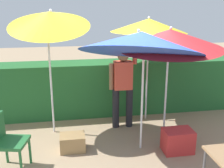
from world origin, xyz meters
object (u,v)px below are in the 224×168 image
at_px(person_vendor, 123,83).
at_px(crate_cardboard, 73,143).
at_px(umbrella_navy, 170,39).
at_px(umbrella_rainbow, 49,19).
at_px(chair_plastic, 7,140).
at_px(umbrella_orange, 141,43).
at_px(umbrella_yellow, 149,26).
at_px(cooler_box, 178,141).

xyz_separation_m(person_vendor, crate_cardboard, (-1.05, -0.79, -0.79)).
bearing_deg(person_vendor, umbrella_navy, -33.31).
height_order(umbrella_rainbow, chair_plastic, umbrella_rainbow).
relative_size(umbrella_orange, chair_plastic, 2.67).
distance_m(umbrella_navy, person_vendor, 1.28).
bearing_deg(crate_cardboard, umbrella_orange, -5.14).
distance_m(umbrella_rainbow, crate_cardboard, 2.21).
relative_size(umbrella_navy, crate_cardboard, 4.92).
relative_size(umbrella_rainbow, chair_plastic, 2.86).
bearing_deg(umbrella_yellow, umbrella_rainbow, -170.20).
distance_m(umbrella_rainbow, cooler_box, 3.09).
bearing_deg(umbrella_orange, umbrella_yellow, 67.97).
xyz_separation_m(umbrella_rainbow, umbrella_navy, (2.09, -0.46, -0.33)).
bearing_deg(crate_cardboard, umbrella_navy, 9.65).
height_order(umbrella_yellow, chair_plastic, umbrella_yellow).
xyz_separation_m(umbrella_rainbow, umbrella_orange, (1.45, -0.87, -0.33)).
xyz_separation_m(cooler_box, crate_cardboard, (-1.78, 0.34, -0.06)).
bearing_deg(umbrella_navy, umbrella_yellow, 100.52).
relative_size(umbrella_yellow, chair_plastic, 2.48).
distance_m(umbrella_yellow, umbrella_navy, 0.83).
distance_m(person_vendor, crate_cardboard, 1.53).
bearing_deg(person_vendor, umbrella_rainbow, -179.11).
height_order(umbrella_orange, cooler_box, umbrella_orange).
height_order(person_vendor, cooler_box, person_vendor).
height_order(person_vendor, crate_cardboard, person_vendor).
distance_m(umbrella_yellow, person_vendor, 1.28).
bearing_deg(cooler_box, chair_plastic, -178.27).
relative_size(umbrella_orange, umbrella_yellow, 1.08).
height_order(umbrella_rainbow, person_vendor, umbrella_rainbow).
height_order(umbrella_navy, chair_plastic, umbrella_navy).
relative_size(person_vendor, chair_plastic, 2.11).
bearing_deg(person_vendor, cooler_box, -56.99).
xyz_separation_m(umbrella_orange, cooler_box, (0.63, -0.24, -1.66)).
distance_m(umbrella_navy, chair_plastic, 3.15).
relative_size(umbrella_rainbow, umbrella_navy, 1.20).
relative_size(umbrella_rainbow, cooler_box, 5.06).
bearing_deg(cooler_box, umbrella_orange, 159.23).
height_order(umbrella_navy, person_vendor, umbrella_navy).
relative_size(cooler_box, crate_cardboard, 1.17).
bearing_deg(umbrella_rainbow, umbrella_yellow, 9.80).
bearing_deg(umbrella_rainbow, umbrella_navy, -12.45).
relative_size(umbrella_yellow, cooler_box, 4.40).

